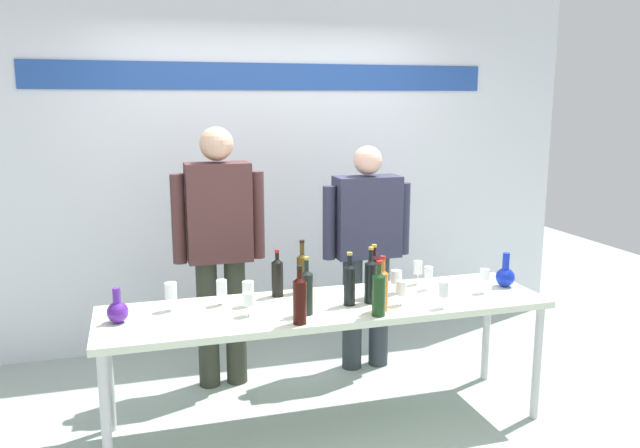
% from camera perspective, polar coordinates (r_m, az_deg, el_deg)
% --- Properties ---
extents(ground_plane, '(10.00, 10.00, 0.00)m').
position_cam_1_polar(ground_plane, '(4.02, 0.64, -17.41)').
color(ground_plane, '#99A9A0').
extents(back_wall, '(5.07, 0.11, 3.00)m').
position_cam_1_polar(back_wall, '(5.05, -4.54, 6.34)').
color(back_wall, white).
rests_on(back_wall, ground).
extents(display_table, '(2.60, 0.68, 0.75)m').
position_cam_1_polar(display_table, '(3.74, 0.66, -7.96)').
color(display_table, silver).
rests_on(display_table, ground).
extents(decanter_blue_left, '(0.11, 0.11, 0.19)m').
position_cam_1_polar(decanter_blue_left, '(3.57, -17.65, -7.40)').
color(decanter_blue_left, '#4F1F93').
rests_on(decanter_blue_left, display_table).
extents(decanter_blue_right, '(0.12, 0.12, 0.22)m').
position_cam_1_polar(decanter_blue_right, '(4.20, 16.24, -4.45)').
color(decanter_blue_right, '#1028B9').
rests_on(decanter_blue_right, display_table).
extents(presenter_left, '(0.61, 0.22, 1.75)m').
position_cam_1_polar(presenter_left, '(4.25, -8.99, -1.48)').
color(presenter_left, '#303529').
rests_on(presenter_left, ground).
extents(presenter_right, '(0.65, 0.22, 1.61)m').
position_cam_1_polar(presenter_right, '(4.51, 4.19, -1.66)').
color(presenter_right, '#2B3238').
rests_on(presenter_right, ground).
extents(wine_bottle_0, '(0.07, 0.07, 0.31)m').
position_cam_1_polar(wine_bottle_0, '(3.59, 5.60, -5.69)').
color(wine_bottle_0, orange).
rests_on(wine_bottle_0, display_table).
extents(wine_bottle_1, '(0.07, 0.07, 0.31)m').
position_cam_1_polar(wine_bottle_1, '(3.50, 5.28, -6.09)').
color(wine_bottle_1, '#173816').
rests_on(wine_bottle_1, display_table).
extents(wine_bottle_2, '(0.07, 0.07, 0.33)m').
position_cam_1_polar(wine_bottle_2, '(3.51, -1.21, -5.96)').
color(wine_bottle_2, black).
rests_on(wine_bottle_2, display_table).
extents(wine_bottle_3, '(0.07, 0.07, 0.33)m').
position_cam_1_polar(wine_bottle_3, '(3.72, 4.55, -4.97)').
color(wine_bottle_3, black).
rests_on(wine_bottle_3, display_table).
extents(wine_bottle_4, '(0.07, 0.07, 0.32)m').
position_cam_1_polar(wine_bottle_4, '(3.83, 4.83, -4.47)').
color(wine_bottle_4, black).
rests_on(wine_bottle_4, display_table).
extents(wine_bottle_5, '(0.07, 0.07, 0.32)m').
position_cam_1_polar(wine_bottle_5, '(3.37, -1.83, -6.70)').
color(wine_bottle_5, black).
rests_on(wine_bottle_5, display_table).
extents(wine_bottle_6, '(0.07, 0.07, 0.31)m').
position_cam_1_polar(wine_bottle_6, '(3.67, 2.65, -5.26)').
color(wine_bottle_6, black).
rests_on(wine_bottle_6, display_table).
extents(wine_bottle_7, '(0.07, 0.07, 0.33)m').
position_cam_1_polar(wine_bottle_7, '(3.91, -1.61, -4.19)').
color(wine_bottle_7, '#4A340E').
rests_on(wine_bottle_7, display_table).
extents(wine_bottle_8, '(0.07, 0.07, 0.29)m').
position_cam_1_polar(wine_bottle_8, '(3.84, -3.84, -4.67)').
color(wine_bottle_8, black).
rests_on(wine_bottle_8, display_table).
extents(wine_glass_left_0, '(0.07, 0.07, 0.16)m').
position_cam_1_polar(wine_glass_left_0, '(3.67, -13.20, -5.86)').
color(wine_glass_left_0, white).
rests_on(wine_glass_left_0, display_table).
extents(wine_glass_left_1, '(0.07, 0.07, 0.15)m').
position_cam_1_polar(wine_glass_left_1, '(3.68, -6.45, -5.76)').
color(wine_glass_left_1, white).
rests_on(wine_glass_left_1, display_table).
extents(wine_glass_left_2, '(0.07, 0.07, 0.13)m').
position_cam_1_polar(wine_glass_left_2, '(3.52, -6.40, -6.75)').
color(wine_glass_left_2, white).
rests_on(wine_glass_left_2, display_table).
extents(wine_glass_left_3, '(0.06, 0.06, 0.15)m').
position_cam_1_polar(wine_glass_left_3, '(3.72, -8.79, -5.66)').
color(wine_glass_left_3, white).
rests_on(wine_glass_left_3, display_table).
extents(wine_glass_right_0, '(0.06, 0.06, 0.14)m').
position_cam_1_polar(wine_glass_right_0, '(3.71, 7.30, -5.76)').
color(wine_glass_right_0, white).
rests_on(wine_glass_right_0, display_table).
extents(wine_glass_right_1, '(0.06, 0.06, 0.15)m').
position_cam_1_polar(wine_glass_right_1, '(4.13, 8.75, -3.91)').
color(wine_glass_right_1, white).
rests_on(wine_glass_right_1, display_table).
extents(wine_glass_right_2, '(0.06, 0.06, 0.15)m').
position_cam_1_polar(wine_glass_right_2, '(4.03, 14.52, -4.47)').
color(wine_glass_right_2, white).
rests_on(wine_glass_right_2, display_table).
extents(wine_glass_right_3, '(0.06, 0.06, 0.16)m').
position_cam_1_polar(wine_glass_right_3, '(3.69, 10.99, -5.79)').
color(wine_glass_right_3, white).
rests_on(wine_glass_right_3, display_table).
extents(wine_glass_right_4, '(0.06, 0.06, 0.15)m').
position_cam_1_polar(wine_glass_right_4, '(4.02, 9.67, -4.35)').
color(wine_glass_right_4, white).
rests_on(wine_glass_right_4, display_table).
extents(wine_glass_right_5, '(0.07, 0.07, 0.14)m').
position_cam_1_polar(wine_glass_right_5, '(3.92, 6.83, -4.75)').
color(wine_glass_right_5, white).
rests_on(wine_glass_right_5, display_table).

